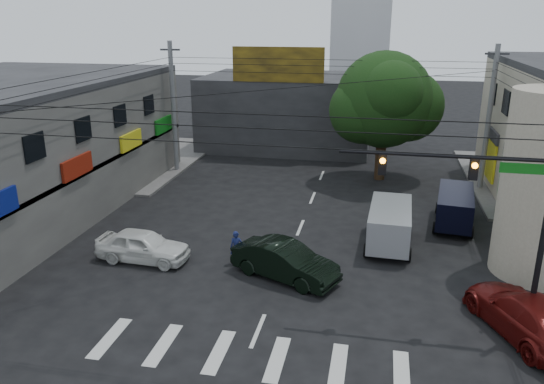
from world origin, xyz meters
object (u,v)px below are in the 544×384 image
(dark_sedan, at_px, (285,261))
(white_compact, at_px, (143,246))
(utility_pole_far_right, at_px, (489,119))
(navy_van, at_px, (455,209))
(traffic_officer, at_px, (236,248))
(traffic_gantry, at_px, (496,201))
(silver_minivan, at_px, (390,227))
(street_tree, at_px, (384,100))
(maroon_sedan, at_px, (526,315))
(utility_pole_far_left, at_px, (173,108))

(dark_sedan, xyz_separation_m, white_compact, (-6.71, 0.38, -0.05))
(utility_pole_far_right, bearing_deg, navy_van, -109.51)
(utility_pole_far_right, distance_m, traffic_officer, 19.19)
(dark_sedan, bearing_deg, traffic_officer, 92.85)
(traffic_gantry, relative_size, navy_van, 1.48)
(traffic_gantry, distance_m, utility_pole_far_right, 17.21)
(utility_pole_far_right, bearing_deg, silver_minivan, -119.55)
(white_compact, relative_size, navy_van, 0.91)
(street_tree, distance_m, navy_van, 9.99)
(maroon_sedan, bearing_deg, traffic_gantry, -35.99)
(utility_pole_far_left, distance_m, utility_pole_far_right, 21.00)
(utility_pole_far_left, relative_size, maroon_sedan, 1.57)
(utility_pole_far_left, distance_m, maroon_sedan, 26.58)
(maroon_sedan, xyz_separation_m, silver_minivan, (-4.69, 6.92, 0.21))
(utility_pole_far_right, xyz_separation_m, navy_van, (-2.45, -6.92, -3.67))
(navy_van, bearing_deg, dark_sedan, 142.45)
(dark_sedan, xyz_separation_m, maroon_sedan, (9.08, -2.53, 0.00))
(utility_pole_far_left, bearing_deg, utility_pole_far_right, 0.00)
(silver_minivan, relative_size, traffic_officer, 3.02)
(utility_pole_far_right, bearing_deg, street_tree, 171.25)
(maroon_sedan, bearing_deg, utility_pole_far_left, -64.98)
(traffic_officer, bearing_deg, navy_van, 23.26)
(utility_pole_far_left, bearing_deg, navy_van, -20.46)
(utility_pole_far_right, bearing_deg, traffic_officer, -132.48)
(utility_pole_far_left, bearing_deg, traffic_gantry, -42.86)
(maroon_sedan, relative_size, silver_minivan, 1.24)
(utility_pole_far_left, height_order, maroon_sedan, utility_pole_far_left)
(silver_minivan, distance_m, navy_van, 4.90)
(dark_sedan, relative_size, navy_van, 1.04)
(utility_pole_far_right, bearing_deg, utility_pole_far_left, 180.00)
(street_tree, bearing_deg, navy_van, -62.92)
(dark_sedan, distance_m, silver_minivan, 6.21)
(street_tree, bearing_deg, maroon_sedan, -73.88)
(traffic_gantry, height_order, maroon_sedan, traffic_gantry)
(white_compact, height_order, maroon_sedan, maroon_sedan)
(white_compact, distance_m, navy_van, 16.36)
(maroon_sedan, relative_size, navy_van, 1.21)
(utility_pole_far_right, height_order, traffic_officer, utility_pole_far_right)
(white_compact, bearing_deg, maroon_sedan, -97.65)
(white_compact, bearing_deg, utility_pole_far_left, 18.33)
(white_compact, relative_size, silver_minivan, 0.93)
(silver_minivan, height_order, navy_van, silver_minivan)
(utility_pole_far_right, distance_m, silver_minivan, 12.49)
(dark_sedan, distance_m, navy_van, 11.11)
(utility_pole_far_right, relative_size, navy_van, 1.90)
(street_tree, bearing_deg, dark_sedan, -103.49)
(utility_pole_far_left, distance_m, traffic_officer, 16.61)
(street_tree, height_order, navy_van, street_tree)
(white_compact, bearing_deg, silver_minivan, -67.35)
(traffic_gantry, xyz_separation_m, maroon_sedan, (1.47, -0.32, -4.04))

